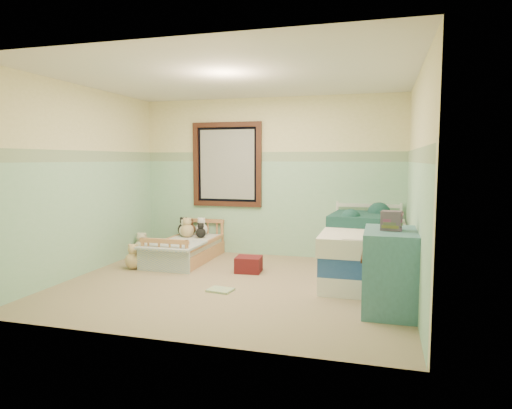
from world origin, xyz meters
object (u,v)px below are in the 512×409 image
(toddler_bed_frame, at_px, (186,254))
(floor_book, at_px, (220,290))
(plush_floor_cream, at_px, (142,248))
(dresser, at_px, (390,270))
(plush_floor_tan, at_px, (134,260))
(twin_bed_frame, at_px, (365,269))
(red_pillow, at_px, (249,264))

(toddler_bed_frame, distance_m, floor_book, 1.74)
(plush_floor_cream, xyz_separation_m, dresser, (3.78, -1.67, 0.29))
(plush_floor_tan, distance_m, floor_book, 1.69)
(twin_bed_frame, relative_size, dresser, 2.37)
(plush_floor_cream, relative_size, dresser, 0.30)
(plush_floor_tan, distance_m, red_pillow, 1.63)
(twin_bed_frame, height_order, red_pillow, twin_bed_frame)
(plush_floor_tan, bearing_deg, plush_floor_cream, 112.82)
(twin_bed_frame, relative_size, floor_book, 6.95)
(twin_bed_frame, distance_m, dresser, 1.30)
(plush_floor_cream, bearing_deg, floor_book, -38.59)
(plush_floor_tan, xyz_separation_m, floor_book, (1.55, -0.68, -0.11))
(dresser, xyz_separation_m, floor_book, (-1.89, 0.15, -0.40))
(toddler_bed_frame, distance_m, plush_floor_cream, 0.85)
(plush_floor_tan, relative_size, twin_bed_frame, 0.12)
(plush_floor_cream, distance_m, floor_book, 2.43)
(twin_bed_frame, distance_m, red_pillow, 1.55)
(twin_bed_frame, relative_size, red_pillow, 5.76)
(plush_floor_tan, bearing_deg, toddler_bed_frame, 54.87)
(plush_floor_cream, height_order, dresser, dresser)
(dresser, bearing_deg, plush_floor_tan, 166.30)
(plush_floor_cream, bearing_deg, dresser, -23.79)
(plush_floor_cream, relative_size, red_pillow, 0.73)
(plush_floor_cream, distance_m, dresser, 4.14)
(red_pillow, bearing_deg, plush_floor_tan, -170.74)
(twin_bed_frame, xyz_separation_m, red_pillow, (-1.54, -0.13, -0.00))
(toddler_bed_frame, bearing_deg, floor_book, -52.21)
(plush_floor_cream, bearing_deg, red_pillow, -16.18)
(twin_bed_frame, bearing_deg, toddler_bed_frame, 173.70)
(plush_floor_cream, distance_m, twin_bed_frame, 3.53)
(dresser, relative_size, red_pillow, 2.43)
(twin_bed_frame, xyz_separation_m, floor_book, (-1.60, -1.08, -0.10))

